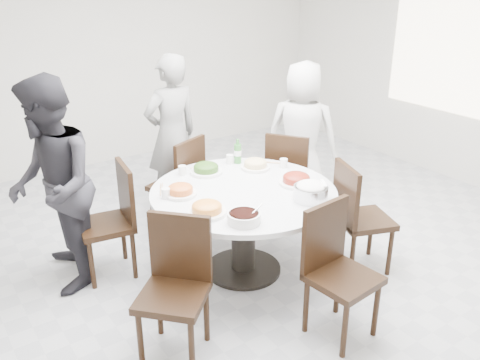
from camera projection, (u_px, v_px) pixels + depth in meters
floor at (256, 248)px, 4.70m from camera, size 6.00×6.00×0.01m
wall_back at (119, 53)px, 6.45m from camera, size 6.00×0.01×2.80m
wall_right at (472, 64)px, 5.73m from camera, size 0.01×6.00×2.80m
window at (473, 55)px, 5.68m from camera, size 0.04×2.20×1.40m
dining_table at (243, 231)px, 4.21m from camera, size 1.50×1.50×0.75m
chair_ne at (291, 176)px, 5.08m from camera, size 0.59×0.59×0.95m
chair_n at (176, 184)px, 4.89m from camera, size 0.55×0.55×0.95m
chair_nw at (105, 223)px, 4.14m from camera, size 0.48×0.48×0.95m
chair_sw at (173, 294)px, 3.24m from camera, size 0.59×0.59×0.95m
chair_s at (344, 276)px, 3.43m from camera, size 0.46×0.46×0.95m
chair_se at (365, 217)px, 4.23m from camera, size 0.54×0.54×0.95m
diner_right at (302, 135)px, 5.33m from camera, size 0.86×0.90×1.55m
diner_middle at (172, 135)px, 5.17m from camera, size 0.63×0.44×1.65m
diner_left at (52, 187)px, 3.87m from camera, size 0.81×0.95×1.70m
dish_greens at (206, 169)px, 4.39m from camera, size 0.28×0.28×0.07m
dish_pale at (255, 165)px, 4.49m from camera, size 0.26×0.26×0.07m
dish_orange at (180, 191)px, 3.96m from camera, size 0.25×0.25×0.07m
dish_redbrown at (296, 180)px, 4.17m from camera, size 0.29×0.29×0.07m
dish_tofu at (207, 209)px, 3.66m from camera, size 0.28×0.28×0.07m
rice_bowl at (311, 193)px, 3.87m from camera, size 0.26×0.26×0.11m
soup_bowl at (244, 218)px, 3.54m from camera, size 0.24×0.24×0.07m
beverage_bottle at (238, 151)px, 4.59m from camera, size 0.07×0.07×0.23m
tea_cups at (201, 162)px, 4.54m from camera, size 0.07×0.07×0.08m
chopsticks at (207, 166)px, 4.56m from camera, size 0.24×0.04×0.01m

